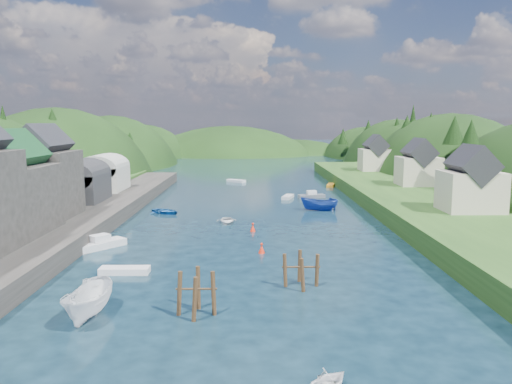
{
  "coord_description": "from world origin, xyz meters",
  "views": [
    {
      "loc": [
        -0.53,
        -39.95,
        13.55
      ],
      "look_at": [
        0.0,
        28.0,
        4.0
      ],
      "focal_mm": 35.0,
      "sensor_mm": 36.0,
      "label": 1
    }
  ],
  "objects_px": {
    "channel_buoy_far": "(253,228)",
    "piling_cluster_far": "(301,273)",
    "piling_cluster_near": "(196,297)",
    "channel_buoy_near": "(262,249)"
  },
  "relations": [
    {
      "from": "piling_cluster_near",
      "to": "piling_cluster_far",
      "type": "distance_m",
      "value": 10.06
    },
    {
      "from": "piling_cluster_far",
      "to": "piling_cluster_near",
      "type": "bearing_deg",
      "value": -142.53
    },
    {
      "from": "channel_buoy_near",
      "to": "channel_buoy_far",
      "type": "distance_m",
      "value": 10.43
    },
    {
      "from": "piling_cluster_near",
      "to": "channel_buoy_far",
      "type": "xyz_separation_m",
      "value": [
        4.01,
        27.19,
        -0.84
      ]
    },
    {
      "from": "piling_cluster_near",
      "to": "piling_cluster_far",
      "type": "relative_size",
      "value": 1.12
    },
    {
      "from": "channel_buoy_near",
      "to": "channel_buoy_far",
      "type": "bearing_deg",
      "value": 94.98
    },
    {
      "from": "channel_buoy_far",
      "to": "piling_cluster_far",
      "type": "bearing_deg",
      "value": -79.33
    },
    {
      "from": "piling_cluster_near",
      "to": "channel_buoy_near",
      "type": "height_order",
      "value": "piling_cluster_near"
    },
    {
      "from": "piling_cluster_near",
      "to": "channel_buoy_near",
      "type": "bearing_deg",
      "value": 73.68
    },
    {
      "from": "piling_cluster_far",
      "to": "channel_buoy_far",
      "type": "bearing_deg",
      "value": 100.67
    }
  ]
}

